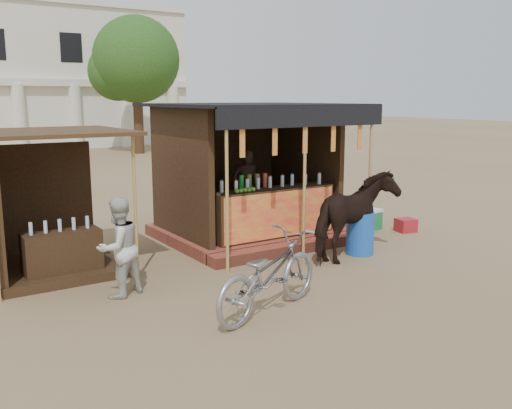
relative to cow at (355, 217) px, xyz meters
The scene contains 10 objects.
ground 2.17m from the cow, 150.03° to the right, with size 120.00×120.00×0.00m, color #846B4C.
main_stall 2.48m from the cow, 107.66° to the left, with size 3.60×3.61×2.78m.
secondary_stall 5.40m from the cow, 155.63° to the left, with size 2.40×2.40×2.38m.
cow is the anchor object (origin of this frame).
motorbike 3.10m from the cow, 154.77° to the right, with size 0.73×2.10×1.10m, color gray.
bystander 4.27m from the cow, behind, with size 0.72×0.56×1.48m, color beige.
blue_barrel 0.55m from the cow, 32.73° to the left, with size 0.52×0.52×0.80m, color blue.
red_crate 2.70m from the cow, 22.20° to the left, with size 0.39×0.35×0.29m, color maroon.
cooler 2.49m from the cow, 40.98° to the left, with size 0.71×0.54×0.46m.
tree 21.86m from the cow, 79.12° to the left, with size 4.50×4.40×7.00m.
Camera 1 is at (-5.22, -6.40, 2.90)m, focal length 40.00 mm.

